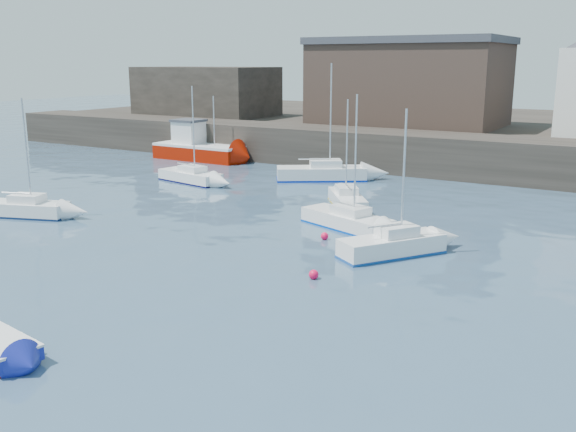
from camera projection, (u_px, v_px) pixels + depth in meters
The scene contains 14 objects.
water at pixel (87, 343), 19.60m from camera, with size 220.00×220.00×0.00m, color #2D4760.
quay_wall at pixel (444, 155), 48.44m from camera, with size 90.00×5.00×3.00m, color #28231E.
land_strip at pixel (500, 134), 63.48m from camera, with size 90.00×32.00×2.80m, color #28231E.
warehouse at pixel (409, 82), 56.90m from camera, with size 16.40×10.40×7.60m.
bldg_west at pixel (206, 91), 67.35m from camera, with size 14.00×8.00×5.00m.
fishing_boat at pixel (198, 147), 56.03m from camera, with size 8.38×3.22×5.53m.
sailboat_a at pixel (25, 208), 35.46m from camera, with size 5.24×3.16×6.49m.
sailboat_b at pixel (347, 220), 32.90m from camera, with size 5.56×3.41×6.82m.
sailboat_c at pixel (392, 245), 28.30m from camera, with size 4.01×4.93×6.43m.
sailboat_e at pixel (191, 176), 45.48m from camera, with size 5.45×2.60×6.74m.
sailboat_f at pixel (347, 200), 37.77m from camera, with size 4.09×4.79×6.26m.
sailboat_h at pixel (322, 173), 46.31m from camera, with size 6.48×5.24×8.26m.
buoy_mid at pixel (314, 279), 25.35m from camera, with size 0.39×0.39×0.39m, color #FF0F45.
buoy_far at pixel (325, 239), 30.94m from camera, with size 0.38×0.38×0.38m, color #FF0F45.
Camera 1 is at (14.60, -12.40, 8.38)m, focal length 40.00 mm.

